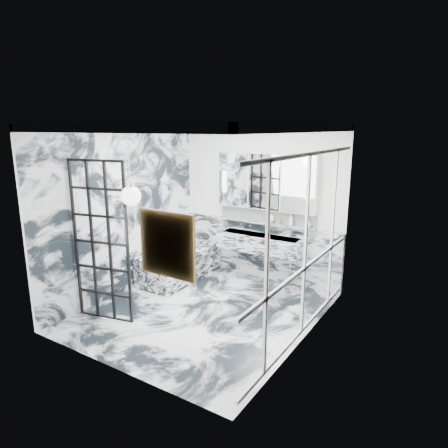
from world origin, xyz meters
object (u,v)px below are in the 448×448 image
Objects in this scene: crittall_door at (101,243)px; bathtub at (180,264)px; mirror_cabinet at (266,182)px; trough_sink at (260,243)px.

crittall_door reaches higher than bathtub.
crittall_door is at bearing -115.17° from mirror_cabinet.
mirror_cabinet is at bearing 90.00° from trough_sink.
mirror_cabinet is at bearing 32.06° from bathtub.
crittall_door reaches higher than mirror_cabinet.
mirror_cabinet is at bearing 52.59° from crittall_door.
crittall_door reaches higher than trough_sink.
mirror_cabinet is (-0.00, 0.17, 1.09)m from trough_sink.
crittall_door is at bearing -87.99° from bathtub.
trough_sink is 1.10m from mirror_cabinet.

